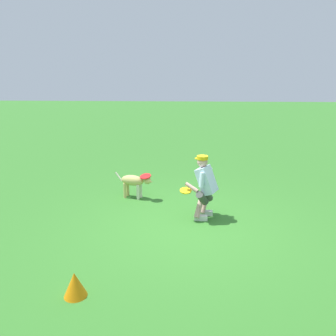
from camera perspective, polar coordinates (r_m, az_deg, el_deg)
name	(u,v)px	position (r m, az deg, el deg)	size (l,w,h in m)	color
ground_plane	(189,228)	(6.64, 3.53, -9.92)	(60.00, 60.00, 0.00)	#327127
person	(205,185)	(6.84, 6.14, -2.90)	(0.70, 0.64, 1.29)	silver
dog	(135,182)	(8.03, -5.60, -2.31)	(0.96, 0.41, 0.59)	tan
frisbee_flying	(145,176)	(7.86, -3.78, -1.39)	(0.26, 0.26, 0.02)	red
frisbee_held	(186,191)	(6.77, 2.96, -3.79)	(0.23, 0.23, 0.02)	yellow
training_cone	(75,284)	(4.90, -15.28, -18.25)	(0.31, 0.31, 0.34)	orange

